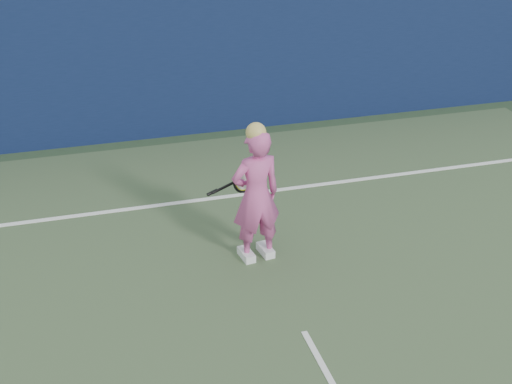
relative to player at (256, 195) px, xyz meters
name	(u,v)px	position (x,y,z in m)	size (l,w,h in m)	color
backstop_wall	(190,55)	(0.07, 4.03, 0.46)	(24.00, 0.40, 2.50)	#0D193B
player	(256,195)	(0.00, 0.00, 0.00)	(0.62, 0.45, 1.64)	#CC4F95
racket	(242,180)	(-0.05, 0.43, -0.02)	(0.62, 0.18, 0.33)	black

